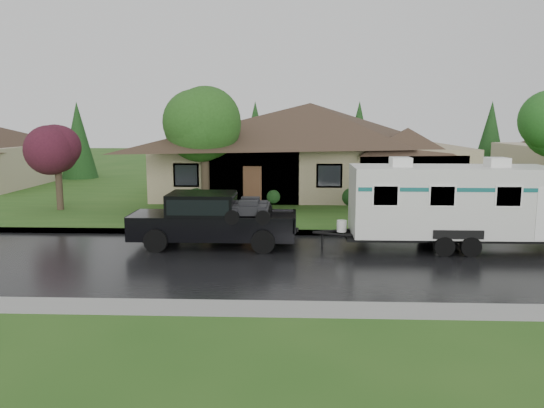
{
  "coord_description": "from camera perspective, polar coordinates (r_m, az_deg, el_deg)",
  "views": [
    {
      "loc": [
        0.98,
        -19.35,
        4.7
      ],
      "look_at": [
        0.11,
        2.0,
        1.31
      ],
      "focal_mm": 35.0,
      "sensor_mm": 36.0,
      "label": 1
    }
  ],
  "objects": [
    {
      "name": "lawn",
      "position": [
        34.68,
        0.69,
        1.35
      ],
      "size": [
        140.0,
        26.0,
        0.15
      ],
      "primitive_type": "cube",
      "color": "#2A571B",
      "rests_on": "ground"
    },
    {
      "name": "ground",
      "position": [
        19.94,
        -0.55,
        -4.62
      ],
      "size": [
        140.0,
        140.0,
        0.0
      ],
      "primitive_type": "plane",
      "color": "#2A571B",
      "rests_on": "ground"
    },
    {
      "name": "tree_red",
      "position": [
        29.03,
        -22.13,
        5.26
      ],
      "size": [
        2.6,
        2.6,
        4.31
      ],
      "color": "#382B1E",
      "rests_on": "lawn"
    },
    {
      "name": "pickup_truck",
      "position": [
        19.94,
        -6.66,
        -1.48
      ],
      "size": [
        6.09,
        2.31,
        2.03
      ],
      "color": "black",
      "rests_on": "ground"
    },
    {
      "name": "tree_left_green",
      "position": [
        27.16,
        -7.3,
        8.52
      ],
      "size": [
        3.79,
        3.79,
        6.27
      ],
      "color": "#382B1E",
      "rests_on": "lawn"
    },
    {
      "name": "house_main",
      "position": [
        33.24,
        4.63,
        7.07
      ],
      "size": [
        19.44,
        10.8,
        6.9
      ],
      "color": "gray",
      "rests_on": "lawn"
    },
    {
      "name": "shrub_row",
      "position": [
        28.96,
        4.33,
        0.95
      ],
      "size": [
        13.6,
        1.0,
        1.0
      ],
      "color": "#143814",
      "rests_on": "lawn"
    },
    {
      "name": "travel_trailer",
      "position": [
        20.4,
        18.55,
        0.33
      ],
      "size": [
        7.51,
        2.64,
        3.37
      ],
      "color": "silver",
      "rests_on": "ground"
    },
    {
      "name": "road",
      "position": [
        18.0,
        -0.87,
        -6.1
      ],
      "size": [
        140.0,
        8.0,
        0.01
      ],
      "primitive_type": "cube",
      "color": "black",
      "rests_on": "ground"
    },
    {
      "name": "curb",
      "position": [
        22.12,
        -0.26,
        -3.06
      ],
      "size": [
        140.0,
        0.5,
        0.15
      ],
      "primitive_type": "cube",
      "color": "gray",
      "rests_on": "ground"
    }
  ]
}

